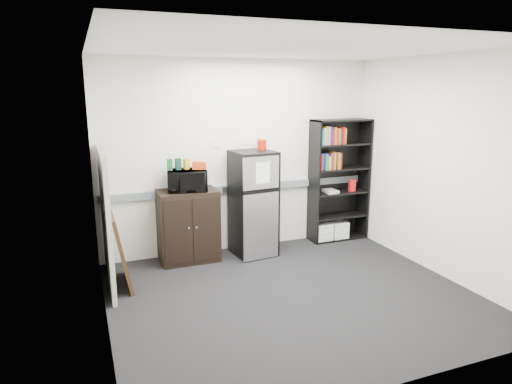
% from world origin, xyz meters
% --- Properties ---
extents(floor, '(4.00, 4.00, 0.00)m').
position_xyz_m(floor, '(0.00, 0.00, 0.00)').
color(floor, black).
rests_on(floor, ground).
extents(wall_back, '(4.00, 0.02, 2.70)m').
position_xyz_m(wall_back, '(0.00, 1.75, 1.35)').
color(wall_back, white).
rests_on(wall_back, floor).
extents(wall_right, '(0.02, 3.50, 2.70)m').
position_xyz_m(wall_right, '(2.00, 0.00, 1.35)').
color(wall_right, white).
rests_on(wall_right, floor).
extents(wall_left, '(0.02, 3.50, 2.70)m').
position_xyz_m(wall_left, '(-2.00, 0.00, 1.35)').
color(wall_left, white).
rests_on(wall_left, floor).
extents(ceiling, '(4.00, 3.50, 0.02)m').
position_xyz_m(ceiling, '(0.00, 0.00, 2.70)').
color(ceiling, white).
rests_on(ceiling, wall_back).
extents(electrical_raceway, '(3.92, 0.05, 0.10)m').
position_xyz_m(electrical_raceway, '(0.00, 1.72, 0.90)').
color(electrical_raceway, slate).
rests_on(electrical_raceway, wall_back).
extents(wall_note, '(0.14, 0.00, 0.10)m').
position_xyz_m(wall_note, '(-0.35, 1.74, 1.55)').
color(wall_note, white).
rests_on(wall_note, wall_back).
extents(bookshelf, '(0.90, 0.34, 1.85)m').
position_xyz_m(bookshelf, '(1.51, 1.57, 0.97)').
color(bookshelf, black).
rests_on(bookshelf, floor).
extents(cubicle_partition, '(0.06, 1.30, 1.62)m').
position_xyz_m(cubicle_partition, '(-1.90, 1.08, 0.81)').
color(cubicle_partition, '#A6A194').
rests_on(cubicle_partition, floor).
extents(cabinet, '(0.78, 0.52, 0.98)m').
position_xyz_m(cabinet, '(-0.84, 1.50, 0.49)').
color(cabinet, black).
rests_on(cabinet, floor).
extents(microwave, '(0.56, 0.42, 0.28)m').
position_xyz_m(microwave, '(-0.84, 1.48, 1.12)').
color(microwave, black).
rests_on(microwave, cabinet).
extents(snack_box_a, '(0.07, 0.06, 0.15)m').
position_xyz_m(snack_box_a, '(-1.05, 1.52, 1.33)').
color(snack_box_a, '#175121').
rests_on(snack_box_a, microwave).
extents(snack_box_b, '(0.08, 0.06, 0.15)m').
position_xyz_m(snack_box_b, '(-0.94, 1.52, 1.33)').
color(snack_box_b, '#0B3221').
rests_on(snack_box_b, microwave).
extents(snack_box_c, '(0.08, 0.07, 0.14)m').
position_xyz_m(snack_box_c, '(-0.83, 1.52, 1.33)').
color(snack_box_c, gold).
rests_on(snack_box_c, microwave).
extents(snack_bag, '(0.20, 0.15, 0.10)m').
position_xyz_m(snack_bag, '(-0.67, 1.47, 1.31)').
color(snack_bag, '#C54013').
rests_on(snack_bag, microwave).
extents(refrigerator, '(0.60, 0.63, 1.47)m').
position_xyz_m(refrigerator, '(0.08, 1.42, 0.73)').
color(refrigerator, black).
rests_on(refrigerator, floor).
extents(coffee_can, '(0.13, 0.13, 0.18)m').
position_xyz_m(coffee_can, '(0.25, 1.55, 1.55)').
color(coffee_can, '#AF1508').
rests_on(coffee_can, refrigerator).
extents(framed_poster, '(0.19, 0.70, 0.90)m').
position_xyz_m(framed_poster, '(-1.77, 0.99, 0.45)').
color(framed_poster, '#311E0D').
rests_on(framed_poster, floor).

